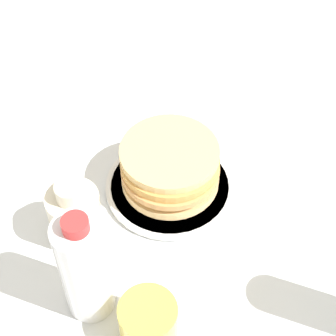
# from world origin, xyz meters

# --- Properties ---
(ground_plane) EXTENTS (4.00, 4.00, 0.00)m
(ground_plane) POSITION_xyz_m (0.00, 0.00, 0.00)
(ground_plane) COLOR white
(plate) EXTENTS (0.22, 0.22, 0.01)m
(plate) POSITION_xyz_m (-0.00, 0.00, 0.01)
(plate) COLOR white
(plate) RESTS_ON ground_plane
(pancake_stack) EXTENTS (0.17, 0.18, 0.08)m
(pancake_stack) POSITION_xyz_m (-0.00, 0.00, 0.05)
(pancake_stack) COLOR tan
(pancake_stack) RESTS_ON plate
(juice_glass) EXTENTS (0.08, 0.08, 0.08)m
(juice_glass) POSITION_xyz_m (-0.06, -0.26, 0.04)
(juice_glass) COLOR yellow
(juice_glass) RESTS_ON ground_plane
(cream_jug) EXTENTS (0.08, 0.08, 0.13)m
(cream_jug) POSITION_xyz_m (-0.16, -0.08, 0.06)
(cream_jug) COLOR beige
(cream_jug) RESTS_ON ground_plane
(water_bottle_mid) EXTENTS (0.07, 0.07, 0.21)m
(water_bottle_mid) POSITION_xyz_m (-0.14, -0.20, 0.10)
(water_bottle_mid) COLOR white
(water_bottle_mid) RESTS_ON ground_plane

